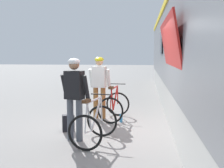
{
  "coord_description": "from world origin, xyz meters",
  "views": [
    {
      "loc": [
        0.74,
        -6.73,
        1.86
      ],
      "look_at": [
        -0.11,
        0.85,
        1.05
      ],
      "focal_mm": 46.13,
      "sensor_mm": 36.0,
      "label": 1
    }
  ],
  "objects_px": {
    "backpack_on_platform": "(68,123)",
    "water_bottle_near_the_bikes": "(121,118)",
    "train_car": "(218,50)",
    "bicycle_near_silver": "(94,124)",
    "bicycle_far_red": "(114,105)",
    "cyclist_near_in_dark": "(74,92)",
    "cyclist_far_in_white": "(99,82)"
  },
  "relations": [
    {
      "from": "backpack_on_platform",
      "to": "bicycle_near_silver",
      "type": "bearing_deg",
      "value": -66.95
    },
    {
      "from": "train_car",
      "to": "cyclist_far_in_white",
      "type": "height_order",
      "value": "train_car"
    },
    {
      "from": "train_car",
      "to": "backpack_on_platform",
      "type": "height_order",
      "value": "train_car"
    },
    {
      "from": "water_bottle_near_the_bikes",
      "to": "backpack_on_platform",
      "type": "bearing_deg",
      "value": -138.23
    },
    {
      "from": "bicycle_far_red",
      "to": "train_car",
      "type": "bearing_deg",
      "value": 14.36
    },
    {
      "from": "train_car",
      "to": "water_bottle_near_the_bikes",
      "type": "distance_m",
      "value": 3.48
    },
    {
      "from": "cyclist_near_in_dark",
      "to": "bicycle_far_red",
      "type": "relative_size",
      "value": 1.55
    },
    {
      "from": "bicycle_near_silver",
      "to": "water_bottle_near_the_bikes",
      "type": "distance_m",
      "value": 1.97
    },
    {
      "from": "train_car",
      "to": "water_bottle_near_the_bikes",
      "type": "xyz_separation_m",
      "value": [
        -2.75,
        -1.05,
        -1.86
      ]
    },
    {
      "from": "cyclist_near_in_dark",
      "to": "train_car",
      "type": "bearing_deg",
      "value": 37.87
    },
    {
      "from": "cyclist_near_in_dark",
      "to": "backpack_on_platform",
      "type": "bearing_deg",
      "value": 115.79
    },
    {
      "from": "cyclist_near_in_dark",
      "to": "bicycle_far_red",
      "type": "height_order",
      "value": "cyclist_near_in_dark"
    },
    {
      "from": "bicycle_far_red",
      "to": "backpack_on_platform",
      "type": "xyz_separation_m",
      "value": [
        -0.97,
        -1.35,
        -0.2
      ]
    },
    {
      "from": "train_car",
      "to": "bicycle_far_red",
      "type": "relative_size",
      "value": 19.18
    },
    {
      "from": "bicycle_far_red",
      "to": "bicycle_near_silver",
      "type": "bearing_deg",
      "value": -95.0
    },
    {
      "from": "train_car",
      "to": "bicycle_near_silver",
      "type": "relative_size",
      "value": 18.53
    },
    {
      "from": "cyclist_near_in_dark",
      "to": "cyclist_far_in_white",
      "type": "distance_m",
      "value": 2.16
    },
    {
      "from": "bicycle_near_silver",
      "to": "water_bottle_near_the_bikes",
      "type": "bearing_deg",
      "value": 77.81
    },
    {
      "from": "bicycle_far_red",
      "to": "backpack_on_platform",
      "type": "bearing_deg",
      "value": -125.58
    },
    {
      "from": "cyclist_far_in_white",
      "to": "backpack_on_platform",
      "type": "relative_size",
      "value": 4.4
    },
    {
      "from": "bicycle_near_silver",
      "to": "bicycle_far_red",
      "type": "height_order",
      "value": "same"
    },
    {
      "from": "bicycle_near_silver",
      "to": "backpack_on_platform",
      "type": "relative_size",
      "value": 2.94
    },
    {
      "from": "bicycle_near_silver",
      "to": "cyclist_far_in_white",
      "type": "bearing_deg",
      "value": 96.08
    },
    {
      "from": "bicycle_near_silver",
      "to": "backpack_on_platform",
      "type": "distance_m",
      "value": 1.17
    },
    {
      "from": "train_car",
      "to": "cyclist_far_in_white",
      "type": "xyz_separation_m",
      "value": [
        -3.4,
        -0.65,
        -0.91
      ]
    },
    {
      "from": "train_car",
      "to": "backpack_on_platform",
      "type": "distance_m",
      "value": 4.8
    },
    {
      "from": "backpack_on_platform",
      "to": "water_bottle_near_the_bikes",
      "type": "bearing_deg",
      "value": 22.34
    },
    {
      "from": "backpack_on_platform",
      "to": "water_bottle_near_the_bikes",
      "type": "distance_m",
      "value": 1.59
    },
    {
      "from": "backpack_on_platform",
      "to": "cyclist_far_in_white",
      "type": "bearing_deg",
      "value": 50.65
    },
    {
      "from": "train_car",
      "to": "cyclist_far_in_white",
      "type": "relative_size",
      "value": 12.38
    },
    {
      "from": "bicycle_far_red",
      "to": "backpack_on_platform",
      "type": "relative_size",
      "value": 2.84
    },
    {
      "from": "train_car",
      "to": "cyclist_near_in_dark",
      "type": "xyz_separation_m",
      "value": [
        -3.6,
        -2.8,
        -0.91
      ]
    }
  ]
}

